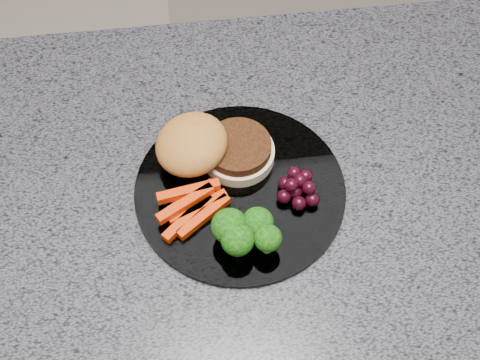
# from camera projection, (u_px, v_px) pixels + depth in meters

# --- Properties ---
(island_cabinet) EXTENTS (1.20, 0.60, 0.86)m
(island_cabinet) POSITION_uv_depth(u_px,v_px,m) (192.00, 332.00, 1.22)
(island_cabinet) COLOR #533A1C
(island_cabinet) RESTS_ON ground
(countertop) EXTENTS (1.20, 0.60, 0.04)m
(countertop) POSITION_uv_depth(u_px,v_px,m) (170.00, 207.00, 0.84)
(countertop) COLOR #4F4E58
(countertop) RESTS_ON island_cabinet
(plate) EXTENTS (0.26, 0.26, 0.01)m
(plate) POSITION_uv_depth(u_px,v_px,m) (240.00, 190.00, 0.82)
(plate) COLOR white
(plate) RESTS_ON countertop
(burger) EXTENTS (0.15, 0.10, 0.05)m
(burger) POSITION_uv_depth(u_px,v_px,m) (208.00, 149.00, 0.83)
(burger) COLOR beige
(burger) RESTS_ON plate
(carrot_sticks) EXTENTS (0.09, 0.08, 0.02)m
(carrot_sticks) POSITION_uv_depth(u_px,v_px,m) (192.00, 206.00, 0.80)
(carrot_sticks) COLOR red
(carrot_sticks) RESTS_ON plate
(broccoli) EXTENTS (0.08, 0.06, 0.05)m
(broccoli) POSITION_uv_depth(u_px,v_px,m) (244.00, 231.00, 0.76)
(broccoli) COLOR olive
(broccoli) RESTS_ON plate
(grape_bunch) EXTENTS (0.05, 0.05, 0.03)m
(grape_bunch) POSITION_uv_depth(u_px,v_px,m) (299.00, 187.00, 0.80)
(grape_bunch) COLOR black
(grape_bunch) RESTS_ON plate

